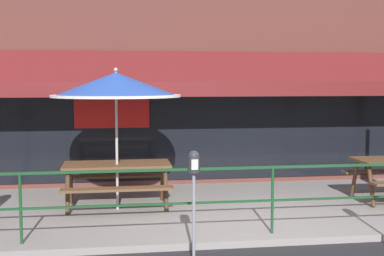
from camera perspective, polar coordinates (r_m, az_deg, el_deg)
ground_plane at (r=7.60m, az=9.18°, el=-12.36°), size 120.00×120.00×0.00m
patio_deck at (r=9.44m, az=5.50°, el=-8.49°), size 15.00×4.00×0.10m
restaurant_building at (r=11.40m, az=2.94°, el=11.18°), size 15.00×1.60×6.98m
patio_railing at (r=7.68m, az=8.60°, el=-6.01°), size 13.84×0.04×0.97m
picnic_table_left at (r=9.18m, az=-7.99°, el=-4.73°), size 1.80×1.42×0.76m
patio_umbrella_left at (r=8.93m, az=-8.11°, el=4.50°), size 2.14×2.14×2.38m
parking_meter_near at (r=6.56m, az=0.19°, el=-4.79°), size 0.15×0.16×1.42m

